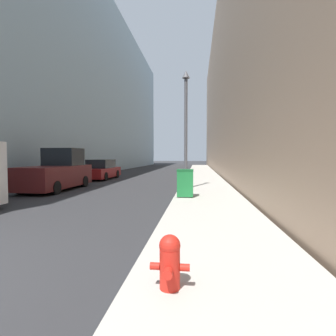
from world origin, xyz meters
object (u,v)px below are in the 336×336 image
(pickup_truck, at_px, (57,172))
(parked_sedan_near, at_px, (101,170))
(trash_bin, at_px, (185,183))
(lamppost, at_px, (186,125))
(fire_hydrant, at_px, (170,261))

(pickup_truck, relative_size, parked_sedan_near, 1.08)
(trash_bin, bearing_deg, lamppost, 92.23)
(parked_sedan_near, bearing_deg, fire_hydrant, -66.67)
(lamppost, bearing_deg, fire_hydrant, -88.52)
(fire_hydrant, xyz_separation_m, parked_sedan_near, (-7.22, 16.74, 0.20))
(pickup_truck, bearing_deg, parked_sedan_near, 90.40)
(trash_bin, distance_m, lamppost, 3.82)
(pickup_truck, distance_m, parked_sedan_near, 6.61)
(parked_sedan_near, bearing_deg, pickup_truck, -89.60)
(lamppost, xyz_separation_m, parked_sedan_near, (-6.96, 6.61, -2.66))
(fire_hydrant, relative_size, pickup_truck, 0.13)
(fire_hydrant, xyz_separation_m, trash_bin, (-0.15, 7.38, 0.22))
(parked_sedan_near, bearing_deg, trash_bin, -52.95)
(fire_hydrant, bearing_deg, trash_bin, 91.20)
(pickup_truck, bearing_deg, lamppost, -0.03)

